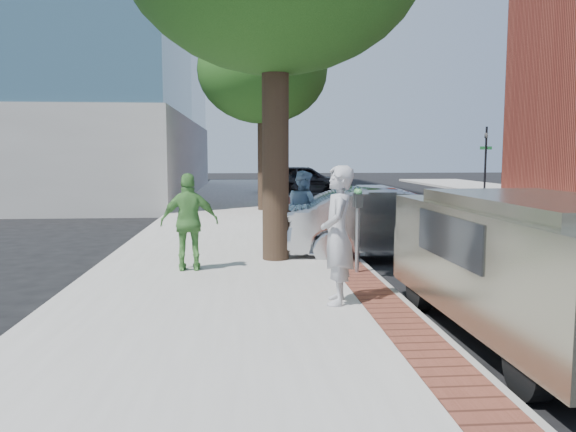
{
  "coord_description": "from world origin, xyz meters",
  "views": [
    {
      "loc": [
        -1.21,
        -9.07,
        2.2
      ],
      "look_at": [
        -0.5,
        0.11,
        1.2
      ],
      "focal_mm": 35.0,
      "sensor_mm": 36.0,
      "label": 1
    }
  ],
  "objects": [
    {
      "name": "ground",
      "position": [
        0.0,
        0.0,
        0.0
      ],
      "size": [
        120.0,
        120.0,
        0.0
      ],
      "primitive_type": "plane",
      "color": "black",
      "rests_on": "ground"
    },
    {
      "name": "sidewalk",
      "position": [
        -1.5,
        8.0,
        0.07
      ],
      "size": [
        5.0,
        60.0,
        0.15
      ],
      "primitive_type": "cube",
      "color": "#9E9991",
      "rests_on": "ground"
    },
    {
      "name": "brick_strip",
      "position": [
        0.7,
        8.0,
        0.15
      ],
      "size": [
        0.6,
        60.0,
        0.01
      ],
      "primitive_type": "cube",
      "color": "brown",
      "rests_on": "sidewalk"
    },
    {
      "name": "curb",
      "position": [
        1.05,
        8.0,
        0.07
      ],
      "size": [
        0.1,
        60.0,
        0.15
      ],
      "primitive_type": "cube",
      "color": "gray",
      "rests_on": "ground"
    },
    {
      "name": "office_base",
      "position": [
        -13.0,
        22.0,
        2.0
      ],
      "size": [
        18.2,
        22.2,
        4.0
      ],
      "primitive_type": "cube",
      "color": "gray",
      "rests_on": "ground"
    },
    {
      "name": "signal_near",
      "position": [
        0.9,
        22.0,
        2.25
      ],
      "size": [
        0.7,
        0.15,
        3.8
      ],
      "color": "black",
      "rests_on": "ground"
    },
    {
      "name": "signal_far",
      "position": [
        12.5,
        22.0,
        2.25
      ],
      "size": [
        0.7,
        0.15,
        3.8
      ],
      "color": "black",
      "rests_on": "ground"
    },
    {
      "name": "tree_far",
      "position": [
        -0.5,
        12.0,
        5.3
      ],
      "size": [
        4.8,
        4.8,
        7.14
      ],
      "color": "black",
      "rests_on": "sidewalk"
    },
    {
      "name": "parking_meter",
      "position": [
        0.75,
        0.48,
        1.21
      ],
      "size": [
        0.12,
        0.32,
        1.47
      ],
      "color": "gray",
      "rests_on": "sidewalk"
    },
    {
      "name": "person_gray",
      "position": [
        0.06,
        -1.51,
        1.11
      ],
      "size": [
        0.56,
        0.76,
        1.91
      ],
      "primitive_type": "imported",
      "rotation": [
        0.0,
        0.0,
        -1.72
      ],
      "color": "#A5A6AA",
      "rests_on": "sidewalk"
    },
    {
      "name": "person_officer",
      "position": [
        0.1,
        3.23,
        1.01
      ],
      "size": [
        0.96,
        1.04,
        1.71
      ],
      "primitive_type": "imported",
      "rotation": [
        0.0,
        0.0,
        2.04
      ],
      "color": "#83A7CB",
      "rests_on": "sidewalk"
    },
    {
      "name": "person_green",
      "position": [
        -2.19,
        0.92,
        1.02
      ],
      "size": [
        1.04,
        0.48,
        1.74
      ],
      "primitive_type": "imported",
      "rotation": [
        0.0,
        0.0,
        3.2
      ],
      "color": "#529443",
      "rests_on": "sidewalk"
    },
    {
      "name": "sedan_silver",
      "position": [
        1.92,
        2.46,
        0.77
      ],
      "size": [
        4.75,
        1.85,
        1.54
      ],
      "primitive_type": "imported",
      "rotation": [
        0.0,
        0.0,
        1.52
      ],
      "color": "#A6A9AD",
      "rests_on": "ground"
    },
    {
      "name": "bg_car",
      "position": [
        2.1,
        21.88,
        0.84
      ],
      "size": [
        4.99,
        2.18,
        1.67
      ],
      "primitive_type": "imported",
      "rotation": [
        0.0,
        0.0,
        1.61
      ],
      "color": "black",
      "rests_on": "ground"
    },
    {
      "name": "van",
      "position": [
        2.07,
        -2.73,
        0.96
      ],
      "size": [
        1.91,
        4.78,
        1.74
      ],
      "rotation": [
        0.0,
        0.0,
        0.02
      ],
      "color": "gray",
      "rests_on": "ground"
    }
  ]
}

